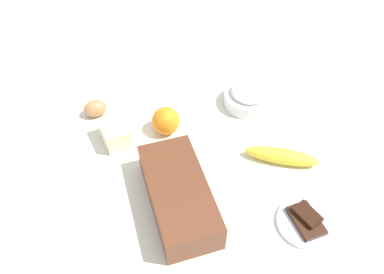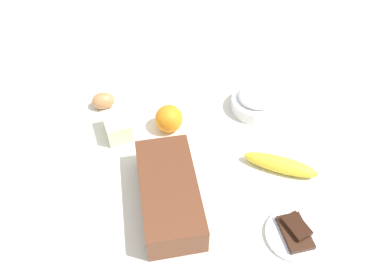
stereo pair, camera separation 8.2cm
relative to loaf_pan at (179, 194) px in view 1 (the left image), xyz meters
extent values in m
cube|color=silver|center=(0.17, -0.08, -0.05)|extent=(2.40, 2.40, 0.02)
cube|color=brown|center=(0.00, 0.00, 0.00)|extent=(0.28, 0.13, 0.08)
cube|color=black|center=(0.00, 0.00, 0.00)|extent=(0.27, 0.12, 0.07)
cylinder|color=white|center=(0.29, -0.29, -0.02)|extent=(0.14, 0.14, 0.04)
torus|color=white|center=(0.29, -0.29, -0.01)|extent=(0.14, 0.14, 0.01)
ellipsoid|color=white|center=(0.29, -0.29, 0.01)|extent=(0.11, 0.11, 0.04)
ellipsoid|color=yellow|center=(0.05, -0.29, -0.02)|extent=(0.13, 0.19, 0.04)
sphere|color=orange|center=(0.25, -0.03, 0.00)|extent=(0.08, 0.08, 0.08)
cube|color=#F4EDB2|center=(0.25, 0.11, -0.01)|extent=(0.10, 0.08, 0.06)
ellipsoid|color=#BA7E4C|center=(0.37, 0.15, -0.02)|extent=(0.05, 0.07, 0.05)
cylinder|color=white|center=(-0.13, -0.26, -0.04)|extent=(0.13, 0.13, 0.01)
cube|color=#381E11|center=(-0.13, -0.26, -0.03)|extent=(0.09, 0.06, 0.01)
cube|color=black|center=(-0.13, -0.27, -0.01)|extent=(0.07, 0.06, 0.01)
camera|label=1|loc=(-0.48, 0.11, 0.73)|focal=35.24mm
camera|label=2|loc=(-0.50, 0.03, 0.73)|focal=35.24mm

